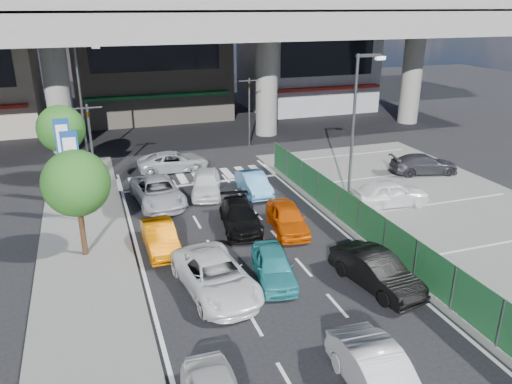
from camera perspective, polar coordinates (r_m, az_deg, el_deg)
name	(u,v)px	position (r m, az deg, el deg)	size (l,w,h in m)	color
ground	(268,274)	(20.68, 1.34, -9.31)	(120.00, 120.00, 0.00)	black
parking_lot	(455,219)	(27.52, 21.84, -2.88)	(12.00, 28.00, 0.06)	#60605D
sidewalk_left	(86,255)	(23.19, -18.86, -6.83)	(4.00, 30.00, 0.12)	#60605D
fence_run	(370,226)	(23.22, 12.87, -3.85)	(0.16, 22.00, 1.80)	#1C532A
expressway	(165,27)	(39.31, -10.32, 18.07)	(64.00, 14.00, 10.75)	slate
building_center	(147,36)	(50.22, -12.34, 16.98)	(14.00, 10.90, 15.00)	gray
building_east	(306,49)	(53.77, 5.75, 15.94)	(12.00, 10.90, 12.00)	gray
traffic_light_left	(89,127)	(29.48, -18.53, 7.07)	(1.60, 1.24, 5.20)	#595B60
traffic_light_right	(249,95)	(38.21, -0.79, 11.03)	(1.60, 1.24, 5.20)	#595B60
street_lamp_right	(357,117)	(27.04, 11.44, 8.39)	(1.65, 0.22, 8.00)	#595B60
street_lamp_left	(83,95)	(35.22, -19.17, 10.47)	(1.65, 0.22, 8.00)	#595B60
signboard_near	(72,164)	(25.83, -20.27, 3.02)	(0.80, 0.14, 4.70)	#595B60
signboard_far	(64,149)	(28.74, -21.06, 4.62)	(0.80, 0.14, 4.70)	#595B60
tree_near	(76,183)	(21.92, -19.86, 0.92)	(2.80, 2.80, 4.80)	#382314
tree_far	(61,129)	(32.07, -21.40, 6.74)	(2.80, 2.80, 4.80)	#382314
hatch_white_back_mid	(379,377)	(15.08, 13.92, -19.81)	(1.46, 4.19, 1.38)	silver
sedan_white_mid_left	(216,276)	(19.20, -4.63, -9.56)	(2.29, 4.96, 1.38)	white
taxi_teal_mid	(273,266)	(19.97, 2.00, -8.44)	(1.47, 3.65, 1.24)	teal
hatch_black_mid_right	(376,271)	(20.01, 13.60, -8.77)	(1.46, 4.19, 1.38)	black
taxi_orange_left	(160,237)	(22.66, -10.92, -5.12)	(1.31, 3.75, 1.23)	#BF5D00
sedan_black_mid	(240,217)	(24.40, -1.86, -2.82)	(1.71, 4.21, 1.22)	black
taxi_orange_right	(287,218)	(24.15, 3.59, -2.97)	(1.57, 3.89, 1.33)	#D85104
wagon_silver_front_left	(157,192)	(27.86, -11.20, 0.01)	(2.29, 4.97, 1.38)	#AFB0B8
sedan_white_front_mid	(206,183)	(28.83, -5.71, 1.03)	(1.63, 4.05, 1.38)	white
kei_truck_front_right	(254,183)	(28.87, -0.27, 1.01)	(1.31, 3.76, 1.24)	#4E8FC3
crossing_wagon_silver	(173,162)	(33.28, -9.42, 3.46)	(2.13, 4.62, 1.28)	#ACB1B5
parked_sedan_white	(390,193)	(27.87, 15.06, -0.11)	(1.71, 4.24, 1.45)	white
parked_sedan_dgrey	(424,164)	(33.92, 18.64, 3.04)	(1.75, 4.31, 1.25)	#302F35
traffic_cone	(324,197)	(27.77, 7.73, -0.54)	(0.33, 0.33, 0.63)	#CB4C0B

